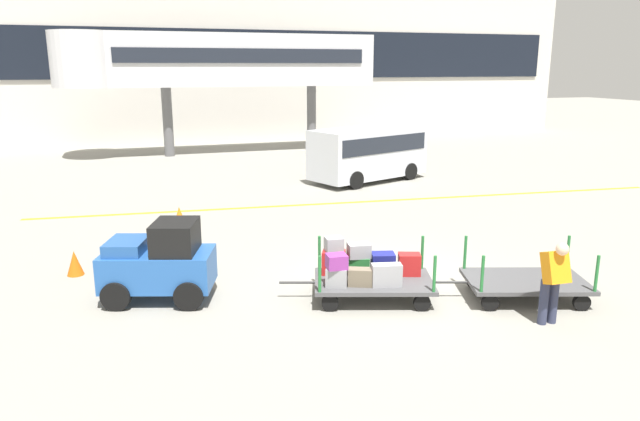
# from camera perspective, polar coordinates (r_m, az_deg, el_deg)

# --- Properties ---
(ground_plane) EXTENTS (120.00, 120.00, 0.00)m
(ground_plane) POSITION_cam_1_polar(r_m,az_deg,el_deg) (12.64, 6.63, -6.97)
(ground_plane) COLOR gray
(apron_lead_line) EXTENTS (21.54, 2.31, 0.01)m
(apron_lead_line) POSITION_cam_1_polar(r_m,az_deg,el_deg) (19.96, 4.54, 0.87)
(apron_lead_line) COLOR yellow
(apron_lead_line) RESTS_ON ground_plane
(terminal_building) EXTENTS (47.94, 2.51, 9.37)m
(terminal_building) POSITION_cam_1_polar(r_m,az_deg,el_deg) (37.00, -10.88, 13.96)
(terminal_building) COLOR beige
(terminal_building) RESTS_ON ground_plane
(jet_bridge) EXTENTS (15.92, 3.00, 6.06)m
(jet_bridge) POSITION_cam_1_polar(r_m,az_deg,el_deg) (30.96, -10.86, 14.06)
(jet_bridge) COLOR silver
(jet_bridge) RESTS_ON ground_plane
(baggage_tug) EXTENTS (2.34, 1.76, 1.58)m
(baggage_tug) POSITION_cam_1_polar(r_m,az_deg,el_deg) (11.87, -15.29, -4.93)
(baggage_tug) COLOR #2659A5
(baggage_tug) RESTS_ON ground_plane
(baggage_cart_lead) EXTENTS (3.08, 2.05, 1.16)m
(baggage_cart_lead) POSITION_cam_1_polar(r_m,az_deg,el_deg) (11.63, 4.58, -5.92)
(baggage_cart_lead) COLOR #4C4C4F
(baggage_cart_lead) RESTS_ON ground_plane
(baggage_cart_middle) EXTENTS (3.08, 2.05, 1.10)m
(baggage_cart_middle) POSITION_cam_1_polar(r_m,az_deg,el_deg) (12.31, 19.29, -6.55)
(baggage_cart_middle) COLOR #4C4C4F
(baggage_cart_middle) RESTS_ON ground_plane
(baggage_handler) EXTENTS (0.42, 0.45, 1.56)m
(baggage_handler) POSITION_cam_1_polar(r_m,az_deg,el_deg) (11.08, 21.72, -6.18)
(baggage_handler) COLOR #2D334C
(baggage_handler) RESTS_ON ground_plane
(shuttle_van) EXTENTS (5.16, 3.48, 2.10)m
(shuttle_van) POSITION_cam_1_polar(r_m,az_deg,el_deg) (23.40, 4.72, 5.86)
(shuttle_van) COLOR silver
(shuttle_van) RESTS_ON ground_plane
(safety_cone_near) EXTENTS (0.36, 0.36, 0.55)m
(safety_cone_near) POSITION_cam_1_polar(r_m,az_deg,el_deg) (13.99, -22.70, -4.72)
(safety_cone_near) COLOR #EA590F
(safety_cone_near) RESTS_ON ground_plane
(safety_cone_far) EXTENTS (0.36, 0.36, 0.55)m
(safety_cone_far) POSITION_cam_1_polar(r_m,az_deg,el_deg) (17.37, -13.48, -0.52)
(safety_cone_far) COLOR orange
(safety_cone_far) RESTS_ON ground_plane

